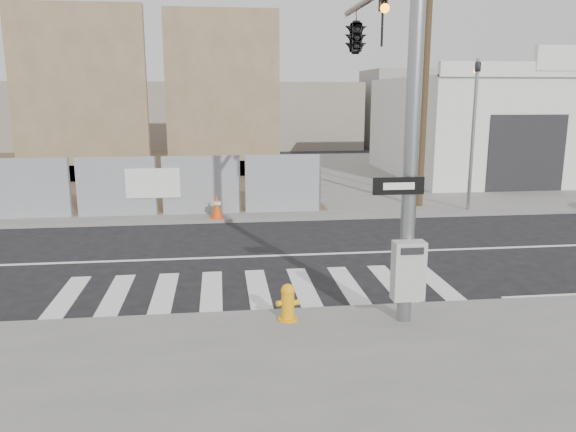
{
  "coord_description": "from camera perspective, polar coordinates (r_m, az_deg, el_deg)",
  "views": [
    {
      "loc": [
        -0.76,
        -14.07,
        4.15
      ],
      "look_at": [
        0.77,
        -1.55,
        1.4
      ],
      "focal_mm": 35.0,
      "sensor_mm": 36.0,
      "label": 1
    }
  ],
  "objects": [
    {
      "name": "far_signal_pole",
      "position": [
        20.63,
        18.41,
        9.83
      ],
      "size": [
        0.16,
        0.2,
        5.6
      ],
      "color": "gray",
      "rests_on": "sidewalk_far"
    },
    {
      "name": "traffic_cone_d",
      "position": [
        18.65,
        -7.26,
        0.94
      ],
      "size": [
        0.42,
        0.42,
        0.8
      ],
      "rotation": [
        0.0,
        0.0,
        -0.04
      ],
      "color": "#E9450C",
      "rests_on": "sidewalk_far"
    },
    {
      "name": "concrete_wall_right",
      "position": [
        28.16,
        -6.58,
        10.65
      ],
      "size": [
        5.5,
        1.3,
        8.0
      ],
      "color": "#766146",
      "rests_on": "sidewalk_far"
    },
    {
      "name": "fire_hydrant",
      "position": [
        10.27,
        -0.03,
        -8.75
      ],
      "size": [
        0.46,
        0.46,
        0.69
      ],
      "rotation": [
        0.0,
        0.0,
        0.35
      ],
      "color": "#F5A10D",
      "rests_on": "sidewalk_near"
    },
    {
      "name": "sidewalk_far",
      "position": [
        28.38,
        -5.4,
        3.95
      ],
      "size": [
        50.0,
        20.0,
        0.12
      ],
      "primitive_type": "cube",
      "color": "slate",
      "rests_on": "ground"
    },
    {
      "name": "utility_pole_right",
      "position": [
        20.9,
        13.81,
        14.85
      ],
      "size": [
        1.6,
        0.28,
        10.0
      ],
      "color": "#453620",
      "rests_on": "sidewalk_far"
    },
    {
      "name": "auto_shop",
      "position": [
        30.84,
        21.85,
        8.43
      ],
      "size": [
        12.0,
        10.2,
        5.95
      ],
      "color": "silver",
      "rests_on": "sidewalk_far"
    },
    {
      "name": "concrete_wall_left",
      "position": [
        27.87,
        -20.25,
        9.96
      ],
      "size": [
        6.0,
        1.3,
        8.0
      ],
      "color": "#766146",
      "rests_on": "sidewalk_far"
    },
    {
      "name": "ground",
      "position": [
        14.69,
        -3.75,
        -4.14
      ],
      "size": [
        100.0,
        100.0,
        0.0
      ],
      "primitive_type": "plane",
      "color": "black",
      "rests_on": "ground"
    },
    {
      "name": "signal_pole",
      "position": [
        12.47,
        8.44,
        15.07
      ],
      "size": [
        0.96,
        5.87,
        7.0
      ],
      "color": "gray",
      "rests_on": "sidewalk_near"
    }
  ]
}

